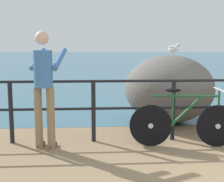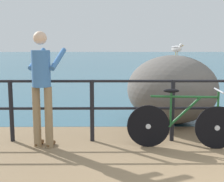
{
  "view_description": "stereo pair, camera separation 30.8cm",
  "coord_description": "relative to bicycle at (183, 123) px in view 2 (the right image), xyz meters",
  "views": [
    {
      "loc": [
        -2.01,
        -2.92,
        1.55
      ],
      "look_at": [
        -1.65,
        2.28,
        0.78
      ],
      "focal_mm": 48.01,
      "sensor_mm": 36.0,
      "label": 1
    },
    {
      "loc": [
        -1.7,
        -2.93,
        1.55
      ],
      "look_at": [
        -1.65,
        2.28,
        0.78
      ],
      "focal_mm": 48.01,
      "sensor_mm": 36.0,
      "label": 2
    }
  ],
  "objects": [
    {
      "name": "ground_plane",
      "position": [
        0.57,
        18.47,
        -0.44
      ],
      "size": [
        120.0,
        120.0,
        0.1
      ],
      "primitive_type": "cube",
      "color": "#846B4C"
    },
    {
      "name": "sea_surface",
      "position": [
        0.57,
        46.23,
        -0.39
      ],
      "size": [
        120.0,
        90.0,
        0.01
      ],
      "primitive_type": "cube",
      "color": "#38667A",
      "rests_on": "ground_plane"
    },
    {
      "name": "promenade_railing",
      "position": [
        0.57,
        0.35,
        0.25
      ],
      "size": [
        9.33,
        0.07,
        1.02
      ],
      "color": "black",
      "rests_on": "ground_plane"
    },
    {
      "name": "bicycle",
      "position": [
        0.0,
        0.0,
        0.0
      ],
      "size": [
        1.7,
        0.48,
        0.92
      ],
      "rotation": [
        0.0,
        0.0,
        -0.09
      ],
      "color": "black",
      "rests_on": "ground_plane"
    },
    {
      "name": "person_at_railing",
      "position": [
        -2.15,
        0.07,
        0.6
      ],
      "size": [
        0.55,
        0.67,
        1.78
      ],
      "rotation": [
        0.0,
        0.0,
        1.33
      ],
      "color": "#8C7251",
      "rests_on": "ground_plane"
    },
    {
      "name": "breakwater_boulder_main",
      "position": [
        0.16,
        1.58,
        0.3
      ],
      "size": [
        1.83,
        1.79,
        1.39
      ],
      "color": "#605B56",
      "rests_on": "ground"
    },
    {
      "name": "seagull",
      "position": [
        0.24,
        1.65,
        1.13
      ],
      "size": [
        0.25,
        0.32,
        0.23
      ],
      "rotation": [
        0.0,
        0.0,
        5.32
      ],
      "color": "gold",
      "rests_on": "breakwater_boulder_main"
    }
  ]
}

